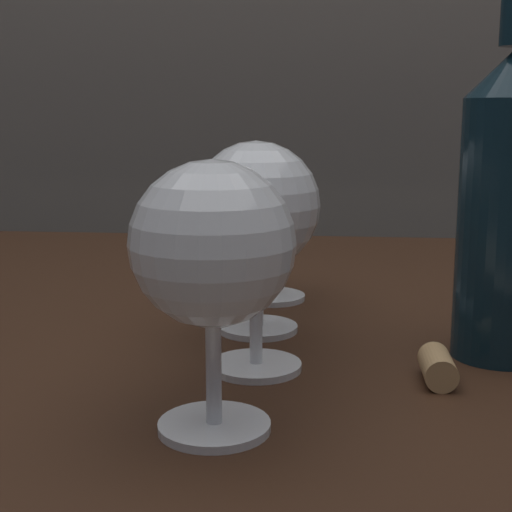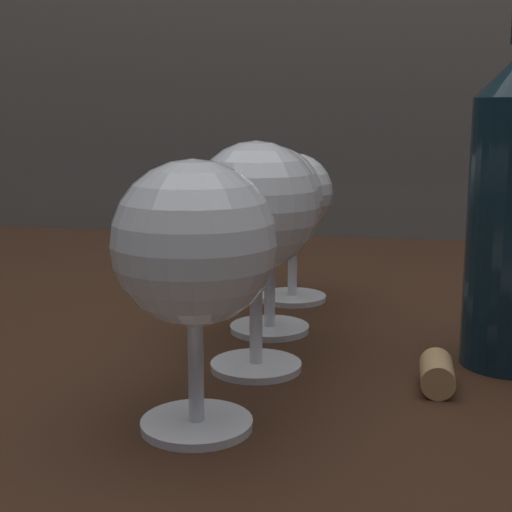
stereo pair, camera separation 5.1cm
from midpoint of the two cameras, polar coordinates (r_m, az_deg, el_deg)
name	(u,v)px [view 2 (the right image)]	position (r m, az deg, el deg)	size (l,w,h in m)	color
dining_table	(351,408)	(0.72, 9.34, -11.35)	(1.44, 0.80, 0.76)	#382114
wine_glass_white	(194,249)	(0.41, -1.19, 0.49)	(0.09, 0.09, 0.15)	white
wine_glass_pinot	(256,212)	(0.51, 2.90, 3.36)	(0.09, 0.09, 0.16)	white
wine_glass_chardonnay	(270,201)	(0.60, 3.52, 4.15)	(0.09, 0.09, 0.15)	white
wine_glass_port	(293,198)	(0.70, 4.93, 4.39)	(0.07, 0.07, 0.14)	white
cork	(437,373)	(0.51, 16.44, -8.60)	(0.02, 0.02, 0.04)	tan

